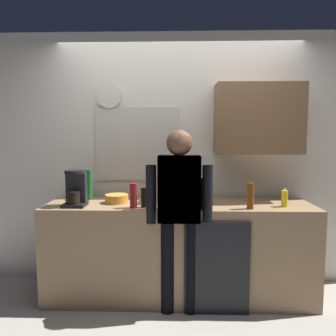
{
  "coord_description": "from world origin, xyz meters",
  "views": [
    {
      "loc": [
        -0.01,
        -2.78,
        1.56
      ],
      "look_at": [
        -0.1,
        0.25,
        1.25
      ],
      "focal_mm": 35.38,
      "sensor_mm": 36.0,
      "label": 1
    }
  ],
  "objects_px": {
    "dish_soap": "(285,198)",
    "mixing_bowl": "(117,199)",
    "bottle_red_vinegar": "(133,196)",
    "person_guest": "(179,206)",
    "bottle_green_wine": "(89,185)",
    "cup_white_mug": "(185,196)",
    "bottle_dark_sauce": "(144,197)",
    "coffee_maker": "(76,190)",
    "bottle_clear_soda": "(203,193)",
    "bottle_amber_beer": "(250,196)",
    "person_at_sink": "(179,206)",
    "bottle_olive_oil": "(168,192)",
    "potted_plant": "(200,189)"
  },
  "relations": [
    {
      "from": "bottle_dark_sauce",
      "to": "bottle_clear_soda",
      "type": "height_order",
      "value": "bottle_clear_soda"
    },
    {
      "from": "coffee_maker",
      "to": "bottle_dark_sauce",
      "type": "distance_m",
      "value": 0.64
    },
    {
      "from": "coffee_maker",
      "to": "bottle_amber_beer",
      "type": "relative_size",
      "value": 1.43
    },
    {
      "from": "bottle_olive_oil",
      "to": "mixing_bowl",
      "type": "distance_m",
      "value": 0.51
    },
    {
      "from": "bottle_olive_oil",
      "to": "bottle_green_wine",
      "type": "xyz_separation_m",
      "value": [
        -0.8,
        0.23,
        0.03
      ]
    },
    {
      "from": "coffee_maker",
      "to": "mixing_bowl",
      "type": "height_order",
      "value": "coffee_maker"
    },
    {
      "from": "bottle_red_vinegar",
      "to": "dish_soap",
      "type": "height_order",
      "value": "bottle_red_vinegar"
    },
    {
      "from": "bottle_dark_sauce",
      "to": "dish_soap",
      "type": "bearing_deg",
      "value": 2.91
    },
    {
      "from": "bottle_olive_oil",
      "to": "bottle_clear_soda",
      "type": "bearing_deg",
      "value": -22.44
    },
    {
      "from": "coffee_maker",
      "to": "mixing_bowl",
      "type": "xyz_separation_m",
      "value": [
        0.35,
        0.14,
        -0.11
      ]
    },
    {
      "from": "dish_soap",
      "to": "bottle_amber_beer",
      "type": "bearing_deg",
      "value": -163.17
    },
    {
      "from": "coffee_maker",
      "to": "cup_white_mug",
      "type": "distance_m",
      "value": 1.03
    },
    {
      "from": "dish_soap",
      "to": "person_guest",
      "type": "relative_size",
      "value": 0.11
    },
    {
      "from": "bottle_olive_oil",
      "to": "person_at_sink",
      "type": "xyz_separation_m",
      "value": [
        0.1,
        -0.22,
        -0.09
      ]
    },
    {
      "from": "coffee_maker",
      "to": "cup_white_mug",
      "type": "xyz_separation_m",
      "value": [
        1.0,
        0.24,
        -0.1
      ]
    },
    {
      "from": "coffee_maker",
      "to": "bottle_dark_sauce",
      "type": "height_order",
      "value": "coffee_maker"
    },
    {
      "from": "potted_plant",
      "to": "person_guest",
      "type": "xyz_separation_m",
      "value": [
        -0.2,
        -0.32,
        -0.09
      ]
    },
    {
      "from": "bottle_clear_soda",
      "to": "person_at_sink",
      "type": "distance_m",
      "value": 0.25
    },
    {
      "from": "cup_white_mug",
      "to": "person_at_sink",
      "type": "relative_size",
      "value": 0.06
    },
    {
      "from": "coffee_maker",
      "to": "bottle_amber_beer",
      "type": "bearing_deg",
      "value": -3.17
    },
    {
      "from": "bottle_olive_oil",
      "to": "dish_soap",
      "type": "distance_m",
      "value": 1.05
    },
    {
      "from": "dish_soap",
      "to": "bottle_clear_soda",
      "type": "bearing_deg",
      "value": -173.11
    },
    {
      "from": "person_at_sink",
      "to": "bottle_amber_beer",
      "type": "bearing_deg",
      "value": 3.58
    },
    {
      "from": "mixing_bowl",
      "to": "coffee_maker",
      "type": "bearing_deg",
      "value": -158.21
    },
    {
      "from": "bottle_green_wine",
      "to": "cup_white_mug",
      "type": "relative_size",
      "value": 3.16
    },
    {
      "from": "bottle_amber_beer",
      "to": "mixing_bowl",
      "type": "relative_size",
      "value": 1.05
    },
    {
      "from": "bottle_amber_beer",
      "to": "bottle_green_wine",
      "type": "height_order",
      "value": "bottle_green_wine"
    },
    {
      "from": "bottle_dark_sauce",
      "to": "coffee_maker",
      "type": "bearing_deg",
      "value": 175.32
    },
    {
      "from": "bottle_red_vinegar",
      "to": "person_guest",
      "type": "bearing_deg",
      "value": -13.0
    },
    {
      "from": "bottle_olive_oil",
      "to": "person_guest",
      "type": "relative_size",
      "value": 0.16
    },
    {
      "from": "bottle_clear_soda",
      "to": "cup_white_mug",
      "type": "relative_size",
      "value": 2.95
    },
    {
      "from": "potted_plant",
      "to": "person_at_sink",
      "type": "xyz_separation_m",
      "value": [
        -0.2,
        -0.32,
        -0.09
      ]
    },
    {
      "from": "bottle_green_wine",
      "to": "cup_white_mug",
      "type": "xyz_separation_m",
      "value": [
        0.96,
        -0.05,
        -0.1
      ]
    },
    {
      "from": "bottle_clear_soda",
      "to": "bottle_amber_beer",
      "type": "bearing_deg",
      "value": -1.36
    },
    {
      "from": "person_at_sink",
      "to": "bottle_green_wine",
      "type": "bearing_deg",
      "value": 149.47
    },
    {
      "from": "bottle_red_vinegar",
      "to": "dish_soap",
      "type": "relative_size",
      "value": 1.22
    },
    {
      "from": "bottle_green_wine",
      "to": "bottle_clear_soda",
      "type": "xyz_separation_m",
      "value": [
        1.11,
        -0.36,
        -0.01
      ]
    },
    {
      "from": "coffee_maker",
      "to": "potted_plant",
      "type": "distance_m",
      "value": 1.16
    },
    {
      "from": "mixing_bowl",
      "to": "cup_white_mug",
      "type": "bearing_deg",
      "value": 8.46
    },
    {
      "from": "bottle_green_wine",
      "to": "person_at_sink",
      "type": "bearing_deg",
      "value": -26.61
    },
    {
      "from": "cup_white_mug",
      "to": "person_at_sink",
      "type": "xyz_separation_m",
      "value": [
        -0.06,
        -0.4,
        -0.01
      ]
    },
    {
      "from": "bottle_clear_soda",
      "to": "cup_white_mug",
      "type": "height_order",
      "value": "bottle_clear_soda"
    },
    {
      "from": "person_at_sink",
      "to": "coffee_maker",
      "type": "bearing_deg",
      "value": 165.97
    },
    {
      "from": "bottle_olive_oil",
      "to": "bottle_dark_sauce",
      "type": "bearing_deg",
      "value": -154.87
    },
    {
      "from": "coffee_maker",
      "to": "person_at_sink",
      "type": "distance_m",
      "value": 0.97
    },
    {
      "from": "dish_soap",
      "to": "bottle_green_wine",
      "type": "bearing_deg",
      "value": 171.69
    },
    {
      "from": "dish_soap",
      "to": "mixing_bowl",
      "type": "bearing_deg",
      "value": 175.29
    },
    {
      "from": "dish_soap",
      "to": "potted_plant",
      "type": "bearing_deg",
      "value": 169.35
    },
    {
      "from": "potted_plant",
      "to": "dish_soap",
      "type": "relative_size",
      "value": 1.28
    },
    {
      "from": "cup_white_mug",
      "to": "person_guest",
      "type": "distance_m",
      "value": 0.41
    }
  ]
}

